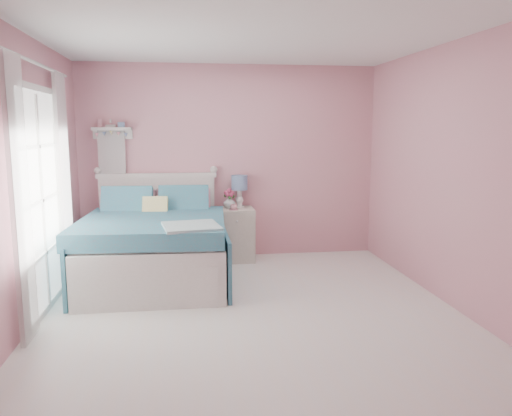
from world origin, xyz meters
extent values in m
plane|color=white|center=(0.00, 0.00, 0.00)|extent=(4.50, 4.50, 0.00)
plane|color=pink|center=(0.00, 2.25, 1.30)|extent=(4.00, 0.00, 4.00)
plane|color=pink|center=(0.00, -2.25, 1.30)|extent=(4.00, 0.00, 4.00)
plane|color=pink|center=(-2.00, 0.00, 1.30)|extent=(0.00, 4.50, 4.50)
plane|color=pink|center=(2.00, 0.00, 1.30)|extent=(0.00, 4.50, 4.50)
plane|color=white|center=(0.00, 0.00, 2.60)|extent=(4.50, 4.50, 0.00)
cube|color=silver|center=(-0.98, 1.21, 0.21)|extent=(1.59, 2.03, 0.42)
cube|color=silver|center=(-0.98, 1.21, 0.50)|extent=(1.52, 1.96, 0.16)
cube|color=silver|center=(-0.98, 2.19, 0.55)|extent=(1.51, 0.07, 1.11)
cube|color=silver|center=(-0.98, 2.19, 1.14)|extent=(1.57, 0.09, 0.06)
cube|color=silver|center=(-0.98, 0.24, 0.28)|extent=(1.51, 0.06, 0.56)
cube|color=teal|center=(-0.98, 1.06, 0.67)|extent=(1.69, 1.77, 0.18)
cube|color=pink|center=(-1.33, 1.87, 0.78)|extent=(0.70, 0.32, 0.43)
cube|color=pink|center=(-0.63, 1.87, 0.78)|extent=(0.70, 0.32, 0.43)
cube|color=#CCBC59|center=(-0.98, 1.59, 0.78)|extent=(0.31, 0.24, 0.31)
cube|color=beige|center=(0.04, 1.99, 0.35)|extent=(0.49, 0.45, 0.70)
cube|color=silver|center=(0.04, 1.78, 0.57)|extent=(0.43, 0.02, 0.16)
sphere|color=white|center=(0.04, 1.76, 0.57)|extent=(0.03, 0.03, 0.03)
cylinder|color=white|center=(0.11, 2.09, 0.71)|extent=(0.14, 0.14, 0.02)
cylinder|color=white|center=(0.11, 2.09, 0.83)|extent=(0.07, 0.07, 0.24)
cylinder|color=#6A86B1|center=(0.11, 2.09, 1.04)|extent=(0.22, 0.22, 0.20)
imported|color=white|center=(-0.04, 2.03, 0.79)|extent=(0.19, 0.19, 0.16)
imported|color=#C88693|center=(0.01, 1.88, 0.74)|extent=(0.12, 0.12, 0.07)
sphere|color=#C7436E|center=(-0.04, 2.03, 0.94)|extent=(0.06, 0.06, 0.06)
sphere|color=#C7436E|center=(0.00, 2.05, 0.90)|extent=(0.06, 0.06, 0.06)
sphere|color=#C7436E|center=(-0.08, 2.04, 0.91)|extent=(0.06, 0.06, 0.06)
sphere|color=#C7436E|center=(-0.02, 2.00, 0.88)|extent=(0.06, 0.06, 0.06)
sphere|color=#C7436E|center=(-0.07, 2.01, 0.89)|extent=(0.06, 0.06, 0.06)
cube|color=silver|center=(-1.53, 2.17, 1.75)|extent=(0.50, 0.14, 0.04)
cube|color=silver|center=(-1.53, 2.23, 1.68)|extent=(0.50, 0.03, 0.12)
cylinder|color=#D18C99|center=(-1.68, 2.17, 1.82)|extent=(0.06, 0.06, 0.10)
cube|color=#6A86B1|center=(-1.41, 2.17, 1.80)|extent=(0.08, 0.06, 0.07)
cube|color=white|center=(-1.55, 2.18, 1.40)|extent=(0.34, 0.03, 0.72)
cube|color=silver|center=(-1.97, 0.40, 2.13)|extent=(0.04, 1.32, 0.06)
cube|color=silver|center=(-1.97, 0.40, 0.03)|extent=(0.04, 1.32, 0.06)
cube|color=silver|center=(-1.97, -0.23, 1.05)|extent=(0.04, 0.06, 2.10)
cube|color=silver|center=(-1.97, 1.03, 1.05)|extent=(0.04, 0.06, 2.10)
cube|color=white|center=(-1.97, 0.40, 1.08)|extent=(0.02, 1.20, 2.04)
cube|color=white|center=(-1.92, -0.34, 1.18)|extent=(0.04, 0.40, 2.32)
cube|color=white|center=(-1.92, 1.14, 1.18)|extent=(0.04, 0.40, 2.32)
camera|label=1|loc=(-0.60, -4.52, 1.76)|focal=35.00mm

